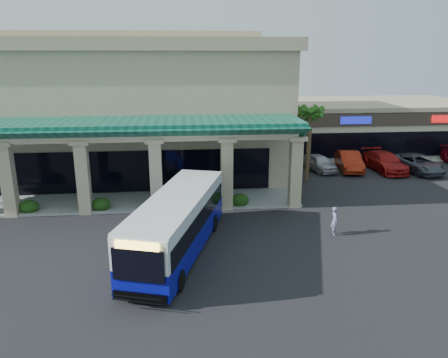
{
  "coord_description": "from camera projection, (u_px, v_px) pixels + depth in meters",
  "views": [
    {
      "loc": [
        -1.28,
        -21.68,
        9.77
      ],
      "look_at": [
        1.27,
        4.6,
        2.2
      ],
      "focal_mm": 35.0,
      "sensor_mm": 36.0,
      "label": 1
    }
  ],
  "objects": [
    {
      "name": "palm_1",
      "position": [
        310.0,
        138.0,
        37.03
      ],
      "size": [
        2.4,
        2.4,
        5.8
      ],
      "primitive_type": null,
      "color": "#275B18",
      "rests_on": "ground"
    },
    {
      "name": "arcade",
      "position": [
        80.0,
        164.0,
        28.54
      ],
      "size": [
        30.0,
        6.2,
        5.7
      ],
      "primitive_type": null,
      "color": "#0D5140",
      "rests_on": "ground"
    },
    {
      "name": "transit_bus",
      "position": [
        178.0,
        225.0,
        21.9
      ],
      "size": [
        5.56,
        11.12,
        3.03
      ],
      "primitive_type": null,
      "rotation": [
        0.0,
        0.0,
        -0.29
      ],
      "color": "#0B0E95",
      "rests_on": "ground"
    },
    {
      "name": "ground",
      "position": [
        209.0,
        242.0,
        23.56
      ],
      "size": [
        110.0,
        110.0,
        0.0
      ],
      "primitive_type": "plane",
      "color": "black"
    },
    {
      "name": "main_building",
      "position": [
        101.0,
        105.0,
        36.56
      ],
      "size": [
        30.8,
        14.8,
        11.35
      ],
      "primitive_type": null,
      "color": "tan",
      "rests_on": "ground"
    },
    {
      "name": "car_silver",
      "position": [
        319.0,
        163.0,
        37.85
      ],
      "size": [
        2.6,
        4.41,
        1.41
      ],
      "primitive_type": "imported",
      "rotation": [
        0.0,
        0.0,
        0.24
      ],
      "color": "#ABABB1",
      "rests_on": "ground"
    },
    {
      "name": "pedestrian",
      "position": [
        335.0,
        221.0,
        24.33
      ],
      "size": [
        0.41,
        0.61,
        1.65
      ],
      "primitive_type": "imported",
      "rotation": [
        0.0,
        0.0,
        1.55
      ],
      "color": "slate",
      "rests_on": "ground"
    },
    {
      "name": "car_red",
      "position": [
        385.0,
        162.0,
        37.78
      ],
      "size": [
        2.54,
        5.63,
        1.6
      ],
      "primitive_type": "imported",
      "rotation": [
        0.0,
        0.0,
        0.05
      ],
      "color": "#9F1412",
      "rests_on": "ground"
    },
    {
      "name": "car_gray",
      "position": [
        418.0,
        163.0,
        37.48
      ],
      "size": [
        3.23,
        5.62,
        1.47
      ],
      "primitive_type": "imported",
      "rotation": [
        0.0,
        0.0,
        0.15
      ],
      "color": "#41454F",
      "rests_on": "ground"
    },
    {
      "name": "palm_0",
      "position": [
        308.0,
        140.0,
        33.96
      ],
      "size": [
        2.4,
        2.4,
        6.6
      ],
      "primitive_type": null,
      "color": "#275B18",
      "rests_on": "ground"
    },
    {
      "name": "car_white",
      "position": [
        349.0,
        161.0,
        37.95
      ],
      "size": [
        2.54,
        5.19,
        1.64
      ],
      "primitive_type": "imported",
      "rotation": [
        0.0,
        0.0,
        -0.17
      ],
      "color": "maroon",
      "rests_on": "ground"
    },
    {
      "name": "broadleaf_tree",
      "position": [
        274.0,
        134.0,
        41.77
      ],
      "size": [
        2.6,
        2.6,
        4.81
      ],
      "primitive_type": null,
      "color": "#15360C",
      "rests_on": "ground"
    },
    {
      "name": "strip_mall",
      "position": [
        360.0,
        124.0,
        47.51
      ],
      "size": [
        22.5,
        12.5,
        4.9
      ],
      "primitive_type": null,
      "color": "beige",
      "rests_on": "ground"
    }
  ]
}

